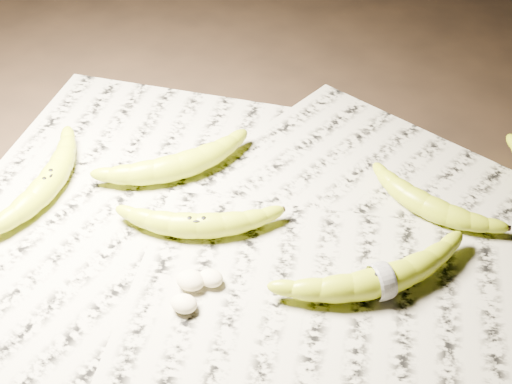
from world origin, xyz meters
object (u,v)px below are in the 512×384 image
at_px(banana_center, 197,224).
at_px(banana_left_a, 48,182).
at_px(banana_taped, 381,279).
at_px(banana_upper_a, 427,204).
at_px(banana_left_b, 178,164).

bearing_deg(banana_center, banana_left_a, 159.39).
distance_m(banana_taped, banana_upper_a, 0.15).
xyz_separation_m(banana_center, banana_taped, (0.24, 0.00, 0.00)).
height_order(banana_left_a, banana_center, banana_left_a).
bearing_deg(banana_left_b, banana_taped, -64.17).
bearing_deg(banana_left_a, banana_center, -94.31).
bearing_deg(banana_taped, banana_upper_a, 40.35).
bearing_deg(banana_left_b, banana_center, -98.52).
distance_m(banana_center, banana_taped, 0.24).
xyz_separation_m(banana_left_a, banana_upper_a, (0.48, 0.16, -0.00)).
height_order(banana_left_a, banana_left_b, banana_left_b).
xyz_separation_m(banana_left_b, banana_upper_a, (0.34, 0.06, -0.00)).
distance_m(banana_left_a, banana_center, 0.22).
distance_m(banana_left_b, banana_taped, 0.33).
bearing_deg(banana_center, banana_upper_a, 8.01).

